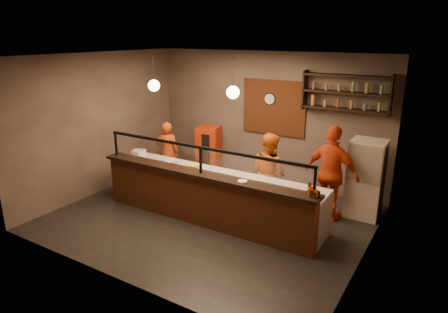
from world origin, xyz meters
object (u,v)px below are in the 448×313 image
Objects in this scene: cook_left at (168,152)px; red_cooler at (209,151)px; cook_mid at (269,172)px; pepper_mill at (309,188)px; pizza_dough at (251,180)px; cook_right at (332,174)px; fridge at (366,179)px; wall_clock at (270,99)px; condiment_caddy at (313,193)px.

cook_left reaches higher than red_cooler.
cook_left is 2.89m from cook_mid.
pizza_dough is at bearing 160.98° from pepper_mill.
cook_right is 1.20× the size of fridge.
cook_right reaches higher than pepper_mill.
pepper_mill is at bearing 136.31° from cook_left.
cook_left is at bearing -174.08° from fridge.
cook_mid is at bearing -63.84° from wall_clock.
wall_clock is 3.59m from condiment_caddy.
cook_mid is 1.25m from cook_right.
red_cooler is 4.32m from pepper_mill.
cook_mid is 1.05× the size of fridge.
pepper_mill is at bearing 153.52° from condiment_caddy.
cook_left is 4.68m from fridge.
cook_right is at bearing 95.66° from condiment_caddy.
cook_right is at bearing -32.02° from wall_clock.
red_cooler reaches higher than pepper_mill.
wall_clock is at bearing 163.17° from fridge.
pepper_mill is (4.16, -1.43, 0.39)m from cook_left.
condiment_caddy is 0.87× the size of pepper_mill.
fridge reaches higher than red_cooler.
condiment_caddy is (2.10, -2.73, -0.99)m from wall_clock.
pizza_dough is 1.50m from condiment_caddy.
cook_left is 4.41m from pepper_mill.
cook_left reaches higher than pizza_dough.
cook_right reaches higher than fridge.
condiment_caddy is at bearing -101.90° from fridge.
pepper_mill is (2.01, -2.69, -0.94)m from wall_clock.
wall_clock is 2.15m from red_cooler.
cook_left is at bearing 11.04° from cook_right.
red_cooler is at bearing -3.27° from cook_mid.
cook_mid is 0.88× the size of cook_right.
pizza_dough is (-0.03, -0.74, 0.07)m from cook_mid.
cook_left is 4.10m from cook_right.
cook_mid is 1.77m from pepper_mill.
fridge is at bearing -127.67° from cook_right.
wall_clock reaches higher than red_cooler.
pizza_dough is (0.70, -2.24, -1.19)m from wall_clock.
cook_right reaches higher than cook_left.
cook_right is 11.21× the size of condiment_caddy.
wall_clock is 3.48m from pepper_mill.
fridge is 2.35m from pizza_dough.
cook_left is 4.51m from condiment_caddy.
cook_left is at bearing 161.09° from pizza_dough.
cook_right reaches higher than condiment_caddy.
pizza_dough is at bearing -140.61° from fridge.
cook_mid is at bearing 23.27° from cook_right.
wall_clock reaches higher than cook_mid.
cook_left is (-2.15, -1.26, -1.33)m from wall_clock.
cook_mid reaches higher than pepper_mill.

